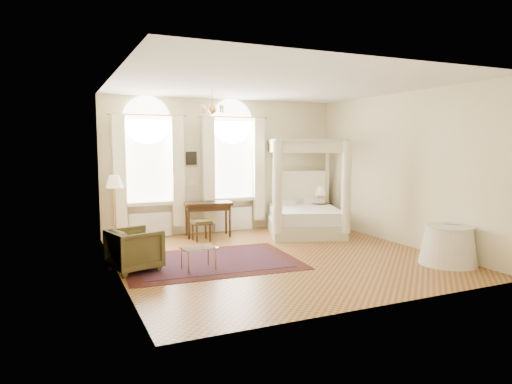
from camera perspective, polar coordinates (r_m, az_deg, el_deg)
ground at (r=9.00m, az=2.71°, el=-8.09°), size 6.00×6.00×0.00m
room_walls at (r=8.73m, az=2.77°, el=4.62°), size 6.00×6.00×6.00m
window_left at (r=10.87m, az=-13.24°, el=2.14°), size 1.62×0.27×3.29m
window_right at (r=11.45m, az=-2.86°, el=2.48°), size 1.62×0.27×3.29m
chandelier at (r=9.51m, az=-5.46°, el=10.30°), size 0.51×0.45×0.50m
wall_pictures at (r=11.49m, az=-3.57°, el=4.50°), size 2.54×0.03×0.39m
canopy_bed at (r=11.27m, az=6.05°, el=-2.53°), size 2.33×2.57×2.31m
nightstand at (r=12.14m, az=8.00°, el=-2.89°), size 0.58×0.55×0.65m
nightstand_lamp at (r=12.17m, az=8.05°, el=0.02°), size 0.29×0.29×0.42m
writing_desk at (r=10.87m, az=-6.04°, el=-1.89°), size 1.17×0.73×0.82m
laptop at (r=10.94m, az=-5.83°, el=-1.13°), size 0.35×0.24×0.03m
stool at (r=10.43m, az=-6.86°, el=-3.95°), size 0.42×0.42×0.48m
armchair at (r=8.24m, az=-14.93°, el=-6.98°), size 0.99×0.97×0.74m
coffee_table at (r=8.09m, az=-7.20°, el=-7.13°), size 0.62×0.46×0.40m
floor_lamp at (r=10.59m, az=-17.28°, el=0.83°), size 0.39×0.39×1.51m
oriental_rug at (r=8.66m, az=-5.60°, el=-8.63°), size 3.32×2.49×0.01m
side_table at (r=9.11m, az=22.91°, el=-6.16°), size 1.03×1.03×0.71m
book at (r=9.17m, az=23.22°, el=-3.72°), size 0.32×0.34×0.03m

